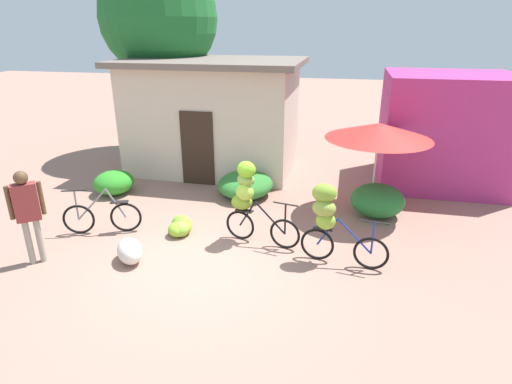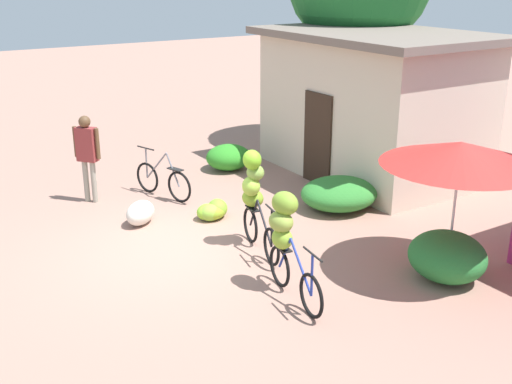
{
  "view_description": "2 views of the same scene",
  "coord_description": "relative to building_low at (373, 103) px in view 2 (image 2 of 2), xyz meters",
  "views": [
    {
      "loc": [
        2.35,
        -6.31,
        4.08
      ],
      "look_at": [
        0.64,
        1.59,
        0.88
      ],
      "focal_mm": 29.57,
      "sensor_mm": 36.0,
      "label": 1
    },
    {
      "loc": [
        8.89,
        -4.13,
        4.47
      ],
      "look_at": [
        1.03,
        0.85,
        1.15
      ],
      "focal_mm": 44.07,
      "sensor_mm": 36.0,
      "label": 2
    }
  ],
  "objects": [
    {
      "name": "hedge_bush_front_left",
      "position": [
        -1.91,
        -2.66,
        -1.32
      ],
      "size": [
        0.99,
        1.07,
        0.59
      ],
      "primitive_type": "ellipsoid",
      "color": "#2E8E26",
      "rests_on": "ground"
    },
    {
      "name": "market_umbrella",
      "position": [
        4.56,
        -2.48,
        0.31
      ],
      "size": [
        2.33,
        2.33,
        2.11
      ],
      "color": "beige",
      "rests_on": "ground"
    },
    {
      "name": "produce_sack",
      "position": [
        0.14,
        -5.73,
        -1.4
      ],
      "size": [
        0.78,
        0.82,
        0.44
      ],
      "primitive_type": "ellipsoid",
      "rotation": [
        0.0,
        0.0,
        2.23
      ],
      "color": "silver",
      "rests_on": "ground"
    },
    {
      "name": "hedge_bush_front_right",
      "position": [
        1.45,
        -2.1,
        -1.32
      ],
      "size": [
        1.4,
        1.55,
        0.6
      ],
      "primitive_type": "ellipsoid",
      "color": "#2F7C2F",
      "rests_on": "ground"
    },
    {
      "name": "ground_plane",
      "position": [
        1.5,
        -5.57,
        -1.62
      ],
      "size": [
        60.0,
        60.0,
        0.0
      ],
      "primitive_type": "plane",
      "color": "#9D7465"
    },
    {
      "name": "bicycle_leftmost",
      "position": [
        -0.98,
        -4.76,
        -1.26
      ],
      "size": [
        1.54,
        0.56,
        0.98
      ],
      "color": "black",
      "rests_on": "ground"
    },
    {
      "name": "banana_pile_on_ground",
      "position": [
        0.63,
        -4.49,
        -1.46
      ],
      "size": [
        0.58,
        0.77,
        0.36
      ],
      "color": "#7CAE2F",
      "rests_on": "ground"
    },
    {
      "name": "bicycle_center_loaded",
      "position": [
        3.69,
        -4.95,
        -0.71
      ],
      "size": [
        1.59,
        0.45,
        1.5
      ],
      "color": "black",
      "rests_on": "ground"
    },
    {
      "name": "person_vendor",
      "position": [
        -1.52,
        -6.11,
        -0.52
      ],
      "size": [
        0.47,
        0.41,
        1.78
      ],
      "color": "gray",
      "rests_on": "ground"
    },
    {
      "name": "hedge_bush_mid",
      "position": [
        4.68,
        -2.66,
        -1.25
      ],
      "size": [
        1.2,
        1.13,
        0.75
      ],
      "primitive_type": "ellipsoid",
      "color": "#277231",
      "rests_on": "ground"
    },
    {
      "name": "bicycle_near_pile",
      "position": [
        2.1,
        -4.47,
        -0.65
      ],
      "size": [
        1.56,
        0.5,
        1.69
      ],
      "color": "black",
      "rests_on": "ground"
    },
    {
      "name": "building_low",
      "position": [
        0.0,
        0.0,
        0.0
      ],
      "size": [
        5.16,
        3.53,
        3.2
      ],
      "color": "beige",
      "rests_on": "ground"
    }
  ]
}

